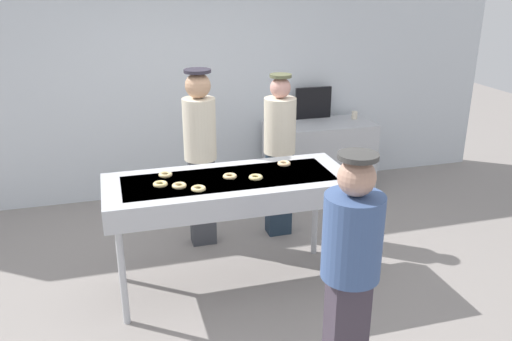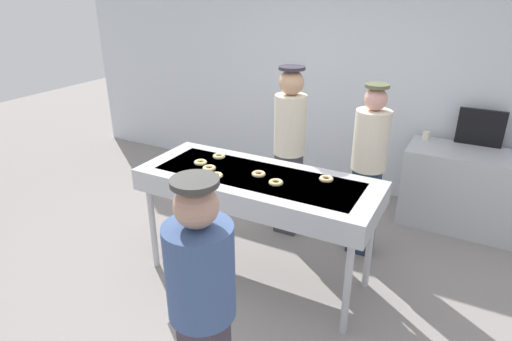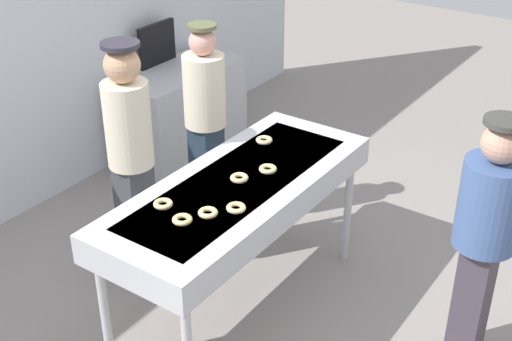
% 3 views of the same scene
% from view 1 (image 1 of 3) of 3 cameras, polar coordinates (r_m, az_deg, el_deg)
% --- Properties ---
extents(ground_plane, '(16.00, 16.00, 0.00)m').
position_cam_1_polar(ground_plane, '(4.82, -2.73, -12.02)').
color(ground_plane, gray).
extents(back_wall, '(8.00, 0.12, 2.94)m').
position_cam_1_polar(back_wall, '(6.42, -7.73, 10.24)').
color(back_wall, silver).
rests_on(back_wall, ground).
extents(fryer_conveyor, '(2.03, 0.80, 1.00)m').
position_cam_1_polar(fryer_conveyor, '(4.40, -2.92, -2.00)').
color(fryer_conveyor, '#B7BABF').
rests_on(fryer_conveyor, ground).
extents(plain_donut_0, '(0.15, 0.15, 0.03)m').
position_cam_1_polar(plain_donut_0, '(4.45, -9.69, -0.44)').
color(plain_donut_0, '#EDCE8B').
rests_on(plain_donut_0, fryer_conveyor).
extents(plain_donut_1, '(0.16, 0.16, 0.03)m').
position_cam_1_polar(plain_donut_1, '(4.21, -8.24, -1.62)').
color(plain_donut_1, '#F1D08C').
rests_on(plain_donut_1, fryer_conveyor).
extents(plain_donut_2, '(0.14, 0.14, 0.03)m').
position_cam_1_polar(plain_donut_2, '(4.33, -0.03, -0.74)').
color(plain_donut_2, '#E7D385').
rests_on(plain_donut_2, fryer_conveyor).
extents(plain_donut_3, '(0.16, 0.16, 0.03)m').
position_cam_1_polar(plain_donut_3, '(4.36, -2.82, -0.63)').
color(plain_donut_3, '#F2CC8A').
rests_on(plain_donut_3, fryer_conveyor).
extents(plain_donut_4, '(0.16, 0.16, 0.03)m').
position_cam_1_polar(plain_donut_4, '(4.13, -6.20, -1.95)').
color(plain_donut_4, '#F1D68B').
rests_on(plain_donut_4, fryer_conveyor).
extents(plain_donut_5, '(0.15, 0.15, 0.03)m').
position_cam_1_polar(plain_donut_5, '(4.65, 3.03, 0.75)').
color(plain_donut_5, '#F2C58D').
rests_on(plain_donut_5, fryer_conveyor).
extents(plain_donut_6, '(0.16, 0.16, 0.03)m').
position_cam_1_polar(plain_donut_6, '(4.26, -10.23, -1.45)').
color(plain_donut_6, '#EDD384').
rests_on(plain_donut_6, fryer_conveyor).
extents(worker_baker, '(0.32, 0.32, 1.68)m').
position_cam_1_polar(worker_baker, '(5.33, 2.53, 2.42)').
color(worker_baker, '#1E2F3F').
rests_on(worker_baker, ground).
extents(worker_assistant, '(0.31, 0.31, 1.76)m').
position_cam_1_polar(worker_assistant, '(5.13, -6.00, 2.32)').
color(worker_assistant, '#3B3E44').
rests_on(worker_assistant, ground).
extents(customer_waiting, '(0.36, 0.36, 1.64)m').
position_cam_1_polar(customer_waiting, '(3.30, 10.12, -9.69)').
color(customer_waiting, '#3F3642').
rests_on(customer_waiting, ground).
extents(prep_counter, '(1.31, 0.61, 0.87)m').
position_cam_1_polar(prep_counter, '(6.67, 6.77, 1.46)').
color(prep_counter, '#B7BABF').
rests_on(prep_counter, ground).
extents(paper_cup_0, '(0.07, 0.07, 0.09)m').
position_cam_1_polar(paper_cup_0, '(6.51, 2.11, 5.55)').
color(paper_cup_0, beige).
rests_on(paper_cup_0, prep_counter).
extents(paper_cup_1, '(0.07, 0.07, 0.09)m').
position_cam_1_polar(paper_cup_1, '(6.80, 10.53, 5.86)').
color(paper_cup_1, beige).
rests_on(paper_cup_1, prep_counter).
extents(menu_display, '(0.46, 0.04, 0.39)m').
position_cam_1_polar(menu_display, '(6.72, 6.16, 7.23)').
color(menu_display, black).
rests_on(menu_display, prep_counter).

